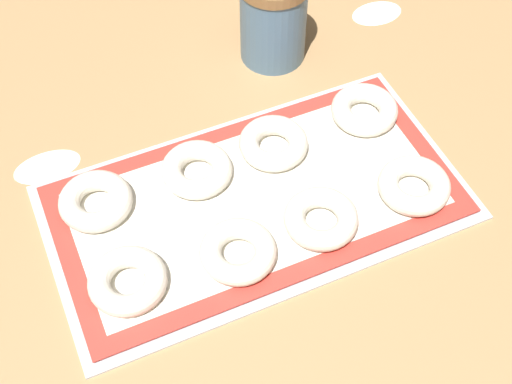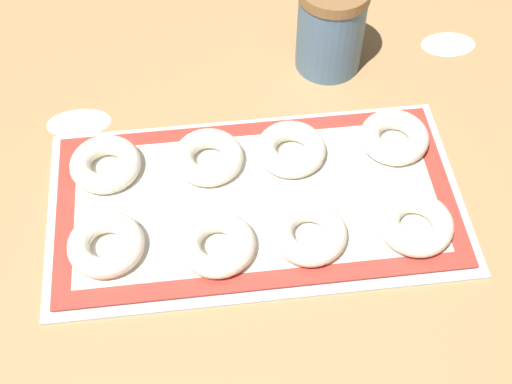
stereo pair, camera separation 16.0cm
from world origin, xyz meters
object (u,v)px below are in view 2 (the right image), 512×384
(bagel_front_mid_left, at_px, (217,244))
(bagel_back_far_right, at_px, (394,137))
(bagel_back_far_left, at_px, (105,164))
(bagel_back_mid_right, at_px, (291,149))
(baking_tray, at_px, (256,202))
(flour_canister, at_px, (331,27))
(bagel_front_far_left, at_px, (106,245))
(bagel_front_mid_right, at_px, (309,233))
(bagel_front_far_right, at_px, (416,224))
(bagel_back_mid_left, at_px, (208,157))

(bagel_front_mid_left, relative_size, bagel_back_far_right, 1.00)
(bagel_back_far_left, xyz_separation_m, bagel_back_mid_right, (0.24, -0.00, 0.00))
(baking_tray, distance_m, flour_canister, 0.29)
(bagel_front_far_left, bearing_deg, bagel_front_mid_left, -6.40)
(bagel_front_mid_right, bearing_deg, bagel_back_far_left, 150.78)
(baking_tray, xyz_separation_m, bagel_front_mid_right, (0.06, -0.07, 0.02))
(bagel_front_mid_right, distance_m, bagel_front_far_right, 0.13)
(bagel_front_mid_left, bearing_deg, flour_canister, 59.02)
(bagel_back_far_left, bearing_deg, bagel_back_mid_right, -0.70)
(bagel_front_mid_left, bearing_deg, baking_tray, 52.57)
(bagel_front_far_right, relative_size, flour_canister, 0.67)
(bagel_front_mid_right, bearing_deg, bagel_front_far_left, 177.17)
(bagel_front_far_right, bearing_deg, bagel_front_far_left, 177.81)
(bagel_back_mid_left, distance_m, flour_canister, 0.27)
(flour_canister, bearing_deg, bagel_back_far_left, -151.04)
(baking_tray, relative_size, bagel_front_far_right, 5.71)
(bagel_front_mid_left, bearing_deg, bagel_front_far_left, 173.60)
(bagel_front_mid_left, xyz_separation_m, bagel_front_mid_right, (0.11, 0.00, 0.00))
(bagel_front_far_left, relative_size, bagel_back_far_left, 1.00)
(baking_tray, bearing_deg, bagel_front_far_left, -162.98)
(bagel_back_far_left, bearing_deg, bagel_front_far_right, -20.33)
(bagel_back_far_left, xyz_separation_m, bagel_back_far_right, (0.38, 0.00, 0.00))
(baking_tray, height_order, bagel_front_mid_left, bagel_front_mid_left)
(bagel_front_far_right, bearing_deg, bagel_back_far_right, 87.17)
(flour_canister, bearing_deg, bagel_front_far_left, -136.70)
(baking_tray, bearing_deg, flour_canister, 61.08)
(bagel_back_mid_left, bearing_deg, bagel_back_mid_right, 0.46)
(bagel_back_mid_right, xyz_separation_m, bagel_back_far_right, (0.14, 0.00, 0.00))
(bagel_front_far_right, xyz_separation_m, bagel_back_mid_left, (-0.24, 0.13, 0.00))
(bagel_front_mid_right, distance_m, bagel_back_far_left, 0.28)
(bagel_front_far_right, distance_m, bagel_back_mid_right, 0.19)
(bagel_back_mid_right, relative_size, flour_canister, 0.67)
(bagel_back_mid_right, bearing_deg, bagel_front_far_right, -45.62)
(bagel_back_mid_left, relative_size, bagel_back_far_right, 1.00)
(bagel_back_far_left, height_order, bagel_back_far_right, same)
(bagel_front_mid_right, distance_m, bagel_back_mid_left, 0.17)
(bagel_back_far_left, height_order, bagel_back_mid_right, same)
(bagel_back_far_right, bearing_deg, flour_canister, 107.80)
(bagel_back_far_right, bearing_deg, bagel_front_mid_right, -134.85)
(bagel_back_mid_right, bearing_deg, bagel_front_far_left, -153.11)
(bagel_back_mid_left, height_order, bagel_back_mid_right, same)
(bagel_front_far_right, bearing_deg, bagel_back_mid_right, 134.38)
(baking_tray, height_order, bagel_back_mid_right, bagel_back_mid_right)
(bagel_front_mid_right, distance_m, bagel_back_far_right, 0.19)
(bagel_front_mid_left, bearing_deg, bagel_back_mid_left, 90.07)
(baking_tray, bearing_deg, bagel_front_mid_right, -50.88)
(bagel_front_mid_left, relative_size, bagel_back_far_left, 1.00)
(bagel_front_far_right, bearing_deg, bagel_front_mid_right, 179.00)
(bagel_front_mid_left, height_order, bagel_back_mid_right, same)
(bagel_front_far_left, height_order, bagel_back_far_left, same)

